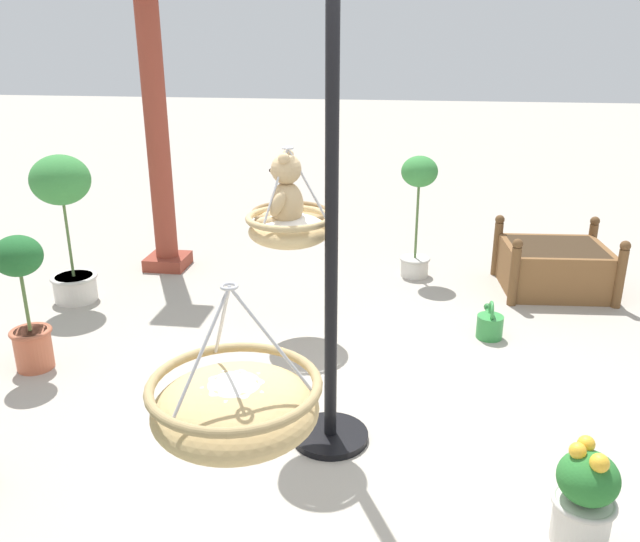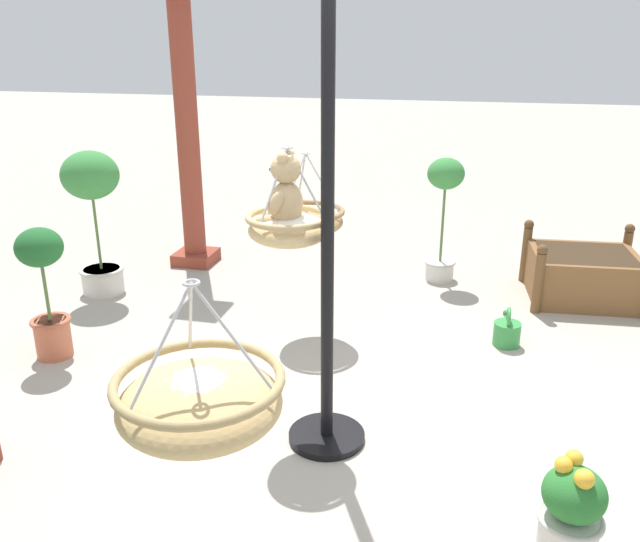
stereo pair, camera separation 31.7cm
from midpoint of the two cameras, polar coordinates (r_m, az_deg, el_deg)
name	(u,v)px [view 2 (the right image)]	position (r m, az deg, el deg)	size (l,w,h in m)	color
ground_plane	(338,416)	(4.09, 3.91, -12.63)	(40.00, 40.00, 0.00)	#A8A093
display_pole_central	(327,311)	(3.49, 3.24, -3.60)	(0.44, 0.44, 2.55)	black
hanging_basket_with_teddy	(289,227)	(3.54, -0.19, 3.83)	(0.47, 0.47, 0.54)	tan
teddy_bear	(284,195)	(3.49, -0.54, 6.67)	(0.29, 0.26, 0.42)	tan
hanging_basket_left_high	(200,400)	(2.38, -6.70, -11.26)	(0.62, 0.62, 0.58)	tan
hanging_basket_right_low	(306,220)	(4.85, 0.65, 4.48)	(0.58, 0.58, 0.61)	#A37F51
greenhouse_pillar_right	(188,134)	(6.42, -10.13, 11.71)	(0.41, 0.41, 2.70)	brown
wooden_planter_box	(583,274)	(6.18, 23.46, -0.24)	(0.91, 1.02, 0.60)	brown
potted_plant_fern_front	(571,513)	(3.26, 23.94, -18.90)	(0.29, 0.29, 0.52)	beige
potted_plant_bushy_green	(444,207)	(6.12, 12.27, 5.48)	(0.34, 0.34, 1.16)	beige
potted_plant_small_succulent	(94,205)	(5.92, -17.80, 5.54)	(0.49, 0.49, 1.28)	beige
potted_plant_conical_shrub	(45,286)	(4.88, -21.27, -1.31)	(0.32, 0.32, 0.97)	#BC6042
watering_can	(507,332)	(5.13, 17.79, -5.14)	(0.35, 0.20, 0.30)	#338C3F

